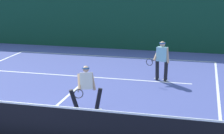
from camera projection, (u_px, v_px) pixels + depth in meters
name	position (u px, v px, depth m)	size (l,w,h in m)	color
court_line_baseline_far	(113.00, 57.00, 20.03)	(10.71, 0.10, 0.01)	white
court_line_service	(89.00, 77.00, 16.09)	(8.73, 0.10, 0.01)	white
court_line_centre	(63.00, 100.00, 13.11)	(0.10, 6.40, 0.01)	white
tennis_net	(18.00, 120.00, 9.97)	(11.73, 0.09, 1.08)	#1E4723
player_near	(86.00, 87.00, 11.86)	(1.06, 0.97, 1.53)	black
player_far	(162.00, 59.00, 15.31)	(0.91, 0.88, 1.67)	black
back_fence_windscreen	(122.00, 23.00, 21.69)	(22.20, 0.12, 3.12)	#103B28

